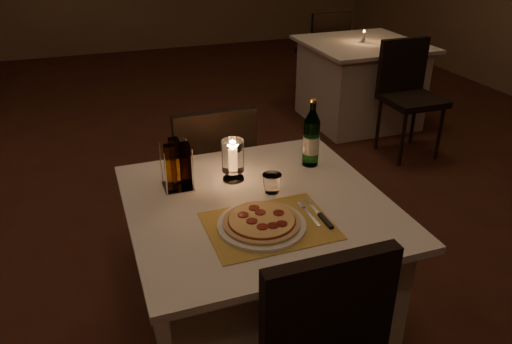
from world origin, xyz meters
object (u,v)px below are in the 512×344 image
object	(u,v)px
plate	(262,225)
neighbor_table_right	(359,82)
main_table	(258,275)
pizza	(262,221)
tumbler	(272,183)
hurricane_candle	(233,157)
chair_far	(212,168)
water_bottle	(311,139)

from	to	relation	value
plate	neighbor_table_right	distance (m)	3.14
main_table	pizza	xyz separation A→B (m)	(-0.05, -0.18, 0.39)
tumbler	hurricane_candle	world-z (taller)	hurricane_candle
chair_far	tumbler	distance (m)	0.70
water_bottle	chair_far	bearing A→B (deg)	124.56
tumbler	water_bottle	size ratio (longest dim) A/B	0.26
chair_far	neighbor_table_right	distance (m)	2.43
main_table	chair_far	xyz separation A→B (m)	(0.00, 0.71, 0.18)
chair_far	plate	distance (m)	0.92
plate	hurricane_candle	world-z (taller)	hurricane_candle
tumbler	chair_far	bearing A→B (deg)	96.92
pizza	water_bottle	distance (m)	0.57
main_table	water_bottle	bearing A→B (deg)	34.58
plate	pizza	bearing A→B (deg)	21.98
tumbler	water_bottle	xyz separation A→B (m)	(0.25, 0.18, 0.08)
main_table	plate	xyz separation A→B (m)	(-0.05, -0.18, 0.38)
plate	pizza	xyz separation A→B (m)	(0.00, 0.00, 0.02)
pizza	water_bottle	world-z (taller)	water_bottle
plate	tumbler	size ratio (longest dim) A/B	4.09
chair_far	neighbor_table_right	world-z (taller)	chair_far
neighbor_table_right	plate	bearing A→B (deg)	-127.13
pizza	hurricane_candle	bearing A→B (deg)	87.92
main_table	hurricane_candle	bearing A→B (deg)	99.85
chair_far	hurricane_candle	xyz separation A→B (m)	(-0.04, -0.51, 0.30)
main_table	tumbler	xyz separation A→B (m)	(0.08, 0.05, 0.40)
chair_far	plate	bearing A→B (deg)	-93.20
hurricane_candle	tumbler	bearing A→B (deg)	-52.73
water_bottle	neighbor_table_right	xyz separation A→B (m)	(1.50, 2.07, -0.49)
chair_far	tumbler	xyz separation A→B (m)	(0.08, -0.66, 0.23)
plate	water_bottle	size ratio (longest dim) A/B	1.04
pizza	tumbler	distance (m)	0.27
main_table	chair_far	world-z (taller)	chair_far
tumbler	hurricane_candle	size ratio (longest dim) A/B	0.43
chair_far	plate	size ratio (longest dim) A/B	2.81
chair_far	main_table	bearing A→B (deg)	-90.00
hurricane_candle	neighbor_table_right	bearing A→B (deg)	48.34
main_table	plate	size ratio (longest dim) A/B	3.12
pizza	tumbler	bearing A→B (deg)	60.91
tumbler	neighbor_table_right	distance (m)	2.88
main_table	plate	bearing A→B (deg)	-105.52
main_table	tumbler	size ratio (longest dim) A/B	12.79
pizza	neighbor_table_right	world-z (taller)	pizza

